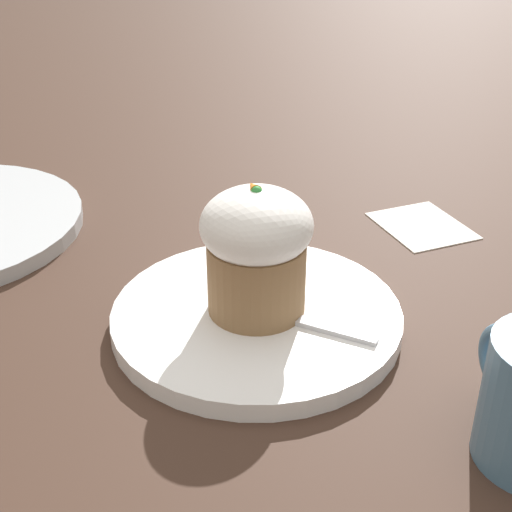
# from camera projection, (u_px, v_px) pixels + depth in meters

# --- Properties ---
(ground_plane) EXTENTS (4.00, 4.00, 0.00)m
(ground_plane) POSITION_uv_depth(u_px,v_px,m) (256.00, 325.00, 0.55)
(ground_plane) COLOR #3D281E
(dessert_plate) EXTENTS (0.22, 0.22, 0.01)m
(dessert_plate) POSITION_uv_depth(u_px,v_px,m) (256.00, 317.00, 0.55)
(dessert_plate) COLOR white
(dessert_plate) RESTS_ON ground_plane
(carrot_cake) EXTENTS (0.08, 0.08, 0.10)m
(carrot_cake) POSITION_uv_depth(u_px,v_px,m) (256.00, 249.00, 0.52)
(carrot_cake) COLOR olive
(carrot_cake) RESTS_ON dessert_plate
(spoon) EXTENTS (0.09, 0.10, 0.01)m
(spoon) POSITION_uv_depth(u_px,v_px,m) (278.00, 314.00, 0.53)
(spoon) COLOR silver
(spoon) RESTS_ON dessert_plate
(paper_napkin) EXTENTS (0.10, 0.09, 0.00)m
(paper_napkin) POSITION_uv_depth(u_px,v_px,m) (422.00, 225.00, 0.70)
(paper_napkin) COLOR white
(paper_napkin) RESTS_ON ground_plane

